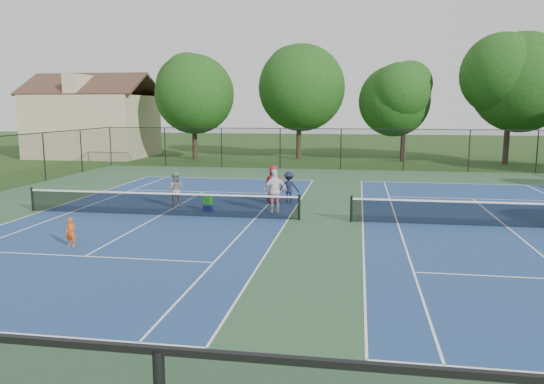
% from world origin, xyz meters
% --- Properties ---
extents(ground, '(140.00, 140.00, 0.00)m').
position_xyz_m(ground, '(0.00, 0.00, 0.00)').
color(ground, '#234716').
rests_on(ground, ground).
extents(court_pad, '(36.00, 36.00, 0.01)m').
position_xyz_m(court_pad, '(0.00, 0.00, 0.00)').
color(court_pad, '#325939').
rests_on(court_pad, ground).
extents(tennis_court_left, '(12.00, 23.83, 1.07)m').
position_xyz_m(tennis_court_left, '(-7.00, 0.00, 0.10)').
color(tennis_court_left, navy).
rests_on(tennis_court_left, ground).
extents(tennis_court_right, '(12.00, 23.83, 1.07)m').
position_xyz_m(tennis_court_right, '(7.00, 0.00, 0.10)').
color(tennis_court_right, navy).
rests_on(tennis_court_right, ground).
extents(perimeter_fence, '(36.08, 36.08, 3.02)m').
position_xyz_m(perimeter_fence, '(0.00, 0.00, 1.60)').
color(perimeter_fence, black).
rests_on(perimeter_fence, ground).
extents(tree_back_a, '(6.80, 6.80, 9.15)m').
position_xyz_m(tree_back_a, '(-13.00, 24.00, 6.04)').
color(tree_back_a, '#2D2116').
rests_on(tree_back_a, ground).
extents(tree_back_b, '(7.60, 7.60, 10.03)m').
position_xyz_m(tree_back_b, '(-4.00, 26.00, 6.60)').
color(tree_back_b, '#2D2116').
rests_on(tree_back_b, ground).
extents(tree_back_c, '(6.00, 6.00, 8.40)m').
position_xyz_m(tree_back_c, '(5.00, 25.00, 5.48)').
color(tree_back_c, '#2D2116').
rests_on(tree_back_c, ground).
extents(tree_back_d, '(7.80, 7.80, 10.37)m').
position_xyz_m(tree_back_d, '(13.00, 24.00, 6.82)').
color(tree_back_d, '#2D2116').
rests_on(tree_back_d, ground).
extents(clapboard_house, '(10.80, 8.10, 7.65)m').
position_xyz_m(clapboard_house, '(-23.00, 25.00, 3.09)').
color(clapboard_house, tan).
rests_on(clapboard_house, ground).
extents(child_player, '(0.36, 0.24, 0.98)m').
position_xyz_m(child_player, '(-8.03, -5.37, 0.49)').
color(child_player, '#F04F10').
rests_on(child_player, ground).
extents(instructor, '(0.89, 0.75, 1.63)m').
position_xyz_m(instructor, '(-6.98, 1.86, 0.82)').
color(instructor, gray).
rests_on(instructor, ground).
extents(bystander_a, '(1.20, 0.96, 1.91)m').
position_xyz_m(bystander_a, '(-2.28, 1.46, 0.96)').
color(bystander_a, white).
rests_on(bystander_a, ground).
extents(bystander_b, '(1.00, 0.61, 1.50)m').
position_xyz_m(bystander_b, '(-1.99, 3.98, 0.75)').
color(bystander_b, '#161B32').
rests_on(bystander_b, ground).
extents(bystander_c, '(0.93, 0.63, 1.84)m').
position_xyz_m(bystander_c, '(-2.66, 3.52, 0.92)').
color(bystander_c, maroon).
rests_on(bystander_c, ground).
extents(ball_crate, '(0.42, 0.35, 0.32)m').
position_xyz_m(ball_crate, '(-5.23, 1.13, 0.16)').
color(ball_crate, navy).
rests_on(ball_crate, ground).
extents(ball_hopper, '(0.38, 0.33, 0.44)m').
position_xyz_m(ball_hopper, '(-5.23, 1.13, 0.54)').
color(ball_hopper, green).
rests_on(ball_hopper, ball_crate).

